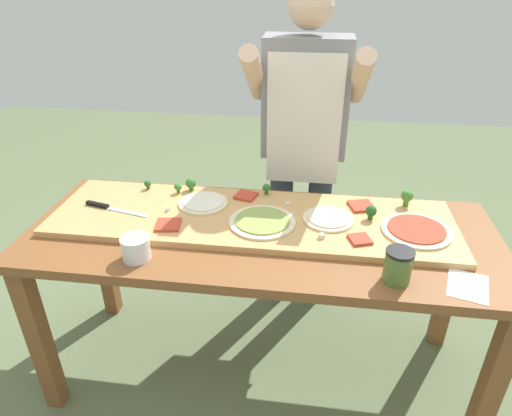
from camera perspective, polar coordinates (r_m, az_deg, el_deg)
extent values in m
plane|color=#60704C|center=(2.29, 0.61, -19.85)|extent=(8.00, 8.00, 0.00)
cube|color=brown|center=(2.09, -26.07, -15.00)|extent=(0.07, 0.07, 0.75)
cube|color=brown|center=(1.94, 27.92, -19.79)|extent=(0.07, 0.07, 0.75)
cube|color=brown|center=(2.49, -19.00, -5.74)|extent=(0.07, 0.07, 0.75)
cube|color=brown|center=(2.36, 23.62, -8.85)|extent=(0.07, 0.07, 0.75)
cube|color=brown|center=(1.79, 0.74, -3.48)|extent=(1.88, 0.73, 0.04)
cube|color=tan|center=(1.84, -0.62, -1.33)|extent=(1.65, 0.47, 0.03)
cube|color=#B7BABF|center=(1.93, -16.19, -0.52)|extent=(0.19, 0.07, 0.00)
cube|color=black|center=(2.01, -19.72, 0.40)|extent=(0.11, 0.04, 0.02)
cylinder|color=beige|center=(1.78, 0.72, -1.80)|extent=(0.27, 0.27, 0.01)
cylinder|color=#899E4C|center=(1.77, 0.72, -1.58)|extent=(0.22, 0.22, 0.01)
cylinder|color=beige|center=(1.82, 9.29, -1.41)|extent=(0.21, 0.21, 0.01)
cylinder|color=beige|center=(1.82, 9.31, -1.19)|extent=(0.17, 0.17, 0.01)
cylinder|color=beige|center=(1.83, 19.92, -2.76)|extent=(0.27, 0.27, 0.01)
cylinder|color=#BC3D28|center=(1.82, 19.97, -2.54)|extent=(0.22, 0.22, 0.01)
cylinder|color=beige|center=(1.93, -6.81, 0.62)|extent=(0.21, 0.21, 0.01)
cylinder|color=silver|center=(1.92, -6.82, 0.83)|extent=(0.17, 0.17, 0.01)
cube|color=#BC3D28|center=(1.94, 13.41, 0.26)|extent=(0.12, 0.12, 0.01)
cube|color=#BC3D28|center=(1.79, -11.25, -2.13)|extent=(0.11, 0.11, 0.01)
cube|color=#BC3D28|center=(1.97, -1.31, 1.59)|extent=(0.11, 0.11, 0.01)
cube|color=#BC3D28|center=(1.71, 13.22, -3.95)|extent=(0.10, 0.10, 0.01)
cylinder|color=#366618|center=(2.10, -13.71, 2.59)|extent=(0.01, 0.01, 0.02)
sphere|color=#2D6623|center=(2.10, -13.77, 3.06)|extent=(0.03, 0.03, 0.03)
cylinder|color=#366618|center=(1.99, 1.35, 2.04)|extent=(0.02, 0.02, 0.02)
sphere|color=#2D6623|center=(1.98, 1.36, 2.63)|extent=(0.04, 0.04, 0.04)
cylinder|color=#487A23|center=(2.00, 18.72, 0.65)|extent=(0.02, 0.02, 0.03)
sphere|color=#427F33|center=(1.99, 18.87, 1.52)|extent=(0.05, 0.05, 0.05)
cylinder|color=#487A23|center=(2.04, -9.96, 2.15)|extent=(0.02, 0.02, 0.02)
sphere|color=#427F33|center=(2.03, -10.01, 2.70)|extent=(0.03, 0.03, 0.03)
cylinder|color=#3F7220|center=(2.05, -8.33, 2.51)|extent=(0.02, 0.02, 0.02)
sphere|color=#38752D|center=(2.04, -8.38, 3.18)|extent=(0.05, 0.05, 0.05)
cylinder|color=#2C5915|center=(1.86, 14.49, -1.11)|extent=(0.02, 0.02, 0.02)
sphere|color=#23561E|center=(1.84, 14.59, -0.36)|extent=(0.04, 0.04, 0.04)
cube|color=silver|center=(1.90, -11.28, -0.18)|extent=(0.02, 0.02, 0.02)
cube|color=silver|center=(1.91, 4.10, 0.50)|extent=(0.02, 0.02, 0.02)
cube|color=silver|center=(1.76, -14.54, -3.18)|extent=(0.01, 0.01, 0.01)
cube|color=silver|center=(1.70, 8.45, -3.59)|extent=(0.03, 0.03, 0.02)
cylinder|color=white|center=(1.66, -15.21, -5.00)|extent=(0.10, 0.10, 0.09)
cylinder|color=white|center=(1.66, -15.13, -5.50)|extent=(0.09, 0.09, 0.05)
cylinder|color=#517033|center=(1.56, 17.76, -7.30)|extent=(0.09, 0.09, 0.11)
cylinder|color=black|center=(1.53, 18.10, -5.47)|extent=(0.09, 0.09, 0.01)
cube|color=white|center=(1.65, 25.59, -9.01)|extent=(0.17, 0.19, 0.00)
cylinder|color=#333847|center=(2.44, 3.16, -2.58)|extent=(0.12, 0.12, 0.90)
cylinder|color=#333847|center=(2.44, 7.84, -2.88)|extent=(0.12, 0.12, 0.90)
cube|color=gray|center=(2.15, 6.42, 13.93)|extent=(0.40, 0.20, 0.55)
cube|color=silver|center=(2.07, 6.19, 10.96)|extent=(0.34, 0.01, 0.60)
cylinder|color=#DBB293|center=(2.04, -0.23, 16.80)|extent=(0.08, 0.39, 0.31)
cylinder|color=#DBB293|center=(2.03, 13.25, 16.01)|extent=(0.08, 0.39, 0.31)
sphere|color=#DBB293|center=(2.09, 7.07, 24.46)|extent=(0.20, 0.20, 0.20)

